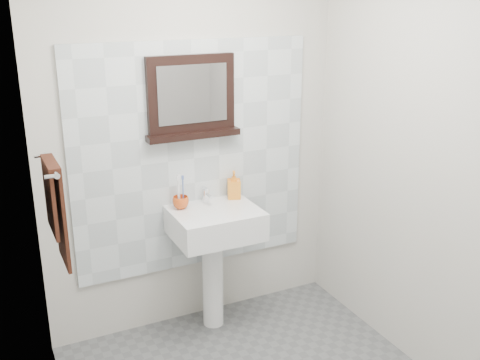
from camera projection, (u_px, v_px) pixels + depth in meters
name	position (u px, v px, depth m)	size (l,w,h in m)	color
back_wall	(193.00, 143.00, 3.62)	(2.00, 0.01, 2.50)	beige
front_wall	(451.00, 303.00, 1.74)	(2.00, 0.01, 2.50)	beige
left_wall	(61.00, 232.00, 2.27)	(0.01, 2.20, 2.50)	beige
right_wall	(434.00, 168.00, 3.10)	(0.01, 2.20, 2.50)	beige
splashback	(194.00, 158.00, 3.64)	(1.60, 0.02, 1.50)	silver
pedestal_sink	(215.00, 236.00, 3.63)	(0.55, 0.44, 0.96)	white
toothbrush_cup	(181.00, 202.00, 3.57)	(0.10, 0.10, 0.08)	#D85019
toothbrushes	(180.00, 190.00, 3.55)	(0.05, 0.04, 0.21)	white
soap_dispenser	(234.00, 185.00, 3.74)	(0.08, 0.09, 0.19)	orange
framed_mirror	(191.00, 99.00, 3.49)	(0.61, 0.11, 0.52)	black
towel_bar	(50.00, 165.00, 2.74)	(0.07, 0.40, 0.03)	silver
hand_towel	(56.00, 205.00, 2.81)	(0.06, 0.30, 0.55)	black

